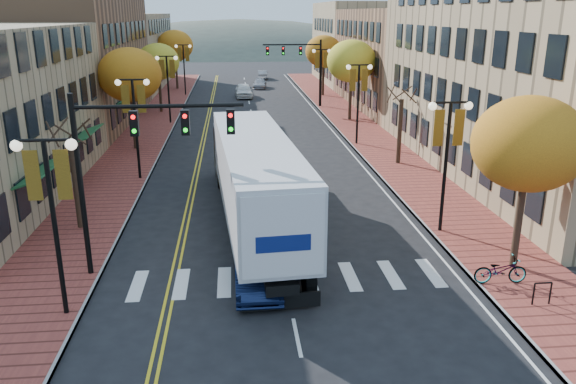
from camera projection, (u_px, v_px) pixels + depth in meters
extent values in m
plane|color=black|center=(291.00, 305.00, 19.40)|extent=(200.00, 200.00, 0.00)
cube|color=brown|center=(152.00, 127.00, 49.34)|extent=(4.00, 85.00, 0.15)
cube|color=brown|center=(353.00, 123.00, 51.00)|extent=(4.00, 85.00, 0.15)
cube|color=brown|center=(62.00, 61.00, 50.26)|extent=(12.00, 24.00, 11.00)
cube|color=#9E8966|center=(116.00, 51.00, 74.19)|extent=(12.00, 26.00, 9.50)
cube|color=#997F5B|center=(567.00, 50.00, 33.97)|extent=(15.00, 28.00, 15.00)
cube|color=brown|center=(424.00, 59.00, 59.38)|extent=(15.00, 24.00, 10.00)
cube|color=#9E8966|center=(374.00, 43.00, 80.08)|extent=(15.00, 20.00, 11.00)
cylinder|color=#382619|center=(76.00, 184.00, 25.46)|extent=(0.28, 0.28, 4.20)
cylinder|color=#382619|center=(133.00, 115.00, 40.52)|extent=(0.28, 0.28, 4.90)
ellipsoid|color=orange|center=(130.00, 75.00, 39.64)|extent=(4.48, 4.48, 3.81)
cylinder|color=#382619|center=(160.00, 89.00, 55.73)|extent=(0.28, 0.28, 4.55)
ellipsoid|color=yellow|center=(158.00, 62.00, 54.92)|extent=(4.16, 4.16, 3.54)
cylinder|color=#382619|center=(176.00, 69.00, 72.72)|extent=(0.28, 0.28, 5.04)
ellipsoid|color=orange|center=(175.00, 45.00, 71.82)|extent=(4.61, 4.61, 3.92)
cylinder|color=#382619|center=(520.00, 212.00, 21.38)|extent=(0.28, 0.28, 4.55)
ellipsoid|color=orange|center=(529.00, 144.00, 20.57)|extent=(4.16, 4.16, 3.54)
cylinder|color=#382619|center=(400.00, 132.00, 36.60)|extent=(0.28, 0.28, 4.20)
cylinder|color=#382619|center=(350.00, 93.00, 51.65)|extent=(0.28, 0.28, 4.90)
ellipsoid|color=yellow|center=(351.00, 61.00, 50.78)|extent=(4.48, 4.48, 3.81)
cylinder|color=#382619|center=(323.00, 75.00, 66.84)|extent=(0.28, 0.28, 4.76)
ellipsoid|color=orange|center=(324.00, 51.00, 65.99)|extent=(4.35, 4.35, 3.70)
cylinder|color=black|center=(56.00, 233.00, 17.79)|extent=(0.16, 0.16, 6.00)
cylinder|color=black|center=(43.00, 140.00, 16.87)|extent=(1.60, 0.10, 0.10)
sphere|color=#FFF2CC|center=(16.00, 146.00, 16.84)|extent=(0.36, 0.36, 0.36)
sphere|color=#FFF2CC|center=(71.00, 144.00, 16.99)|extent=(0.36, 0.36, 0.36)
cube|color=#C08319|center=(33.00, 176.00, 17.17)|extent=(0.45, 0.03, 1.60)
cube|color=#C08319|center=(63.00, 175.00, 17.25)|extent=(0.45, 0.03, 1.60)
cylinder|color=black|center=(136.00, 131.00, 32.95)|extent=(0.16, 0.16, 6.00)
cylinder|color=black|center=(132.00, 80.00, 32.03)|extent=(1.60, 0.10, 0.10)
sphere|color=#FFF2CC|center=(118.00, 82.00, 32.01)|extent=(0.36, 0.36, 0.36)
sphere|color=#FFF2CC|center=(146.00, 82.00, 32.15)|extent=(0.36, 0.36, 0.36)
cube|color=#C08319|center=(126.00, 99.00, 32.33)|extent=(0.45, 0.03, 1.60)
cube|color=#C08319|center=(141.00, 99.00, 32.41)|extent=(0.45, 0.03, 1.60)
cylinder|color=black|center=(168.00, 91.00, 50.01)|extent=(0.16, 0.16, 6.00)
cylinder|color=black|center=(166.00, 56.00, 49.09)|extent=(1.60, 0.10, 0.10)
sphere|color=#FFF2CC|center=(157.00, 58.00, 49.06)|extent=(0.36, 0.36, 0.36)
sphere|color=#FFF2CC|center=(176.00, 58.00, 49.21)|extent=(0.36, 0.36, 0.36)
cube|color=#C08319|center=(162.00, 69.00, 49.39)|extent=(0.45, 0.03, 1.60)
cube|color=#C08319|center=(172.00, 69.00, 49.47)|extent=(0.45, 0.03, 1.60)
cylinder|color=black|center=(184.00, 71.00, 67.07)|extent=(0.16, 0.16, 6.00)
cylinder|color=black|center=(183.00, 45.00, 66.15)|extent=(1.60, 0.10, 0.10)
sphere|color=#FFF2CC|center=(176.00, 46.00, 66.12)|extent=(0.36, 0.36, 0.36)
sphere|color=#FFF2CC|center=(190.00, 46.00, 66.27)|extent=(0.36, 0.36, 0.36)
cube|color=#C08319|center=(180.00, 54.00, 66.45)|extent=(0.45, 0.03, 1.60)
cube|color=#C08319|center=(187.00, 54.00, 66.53)|extent=(0.45, 0.03, 1.60)
cylinder|color=black|center=(445.00, 170.00, 24.86)|extent=(0.16, 0.16, 6.00)
cylinder|color=black|center=(451.00, 102.00, 23.94)|extent=(1.60, 0.10, 0.10)
sphere|color=#FFF2CC|center=(433.00, 106.00, 23.91)|extent=(0.36, 0.36, 0.36)
sphere|color=#FFF2CC|center=(469.00, 106.00, 24.06)|extent=(0.36, 0.36, 0.36)
cube|color=#C08319|center=(439.00, 128.00, 24.24)|extent=(0.45, 0.03, 1.60)
cube|color=#C08319|center=(459.00, 128.00, 24.32)|extent=(0.45, 0.03, 1.60)
cylinder|color=black|center=(358.00, 106.00, 41.92)|extent=(0.16, 0.16, 6.00)
cylinder|color=black|center=(359.00, 65.00, 41.00)|extent=(1.60, 0.10, 0.10)
sphere|color=#FFF2CC|center=(349.00, 67.00, 40.97)|extent=(0.36, 0.36, 0.36)
sphere|color=#FFF2CC|center=(370.00, 67.00, 41.12)|extent=(0.36, 0.36, 0.36)
cube|color=#C08319|center=(353.00, 80.00, 41.29)|extent=(0.45, 0.03, 1.60)
cube|color=#C08319|center=(365.00, 80.00, 41.38)|extent=(0.45, 0.03, 1.60)
cylinder|color=black|center=(321.00, 79.00, 58.98)|extent=(0.16, 0.16, 6.00)
cylinder|color=black|center=(322.00, 49.00, 58.06)|extent=(1.60, 0.10, 0.10)
sphere|color=#FFF2CC|center=(314.00, 51.00, 58.03)|extent=(0.36, 0.36, 0.36)
sphere|color=#FFF2CC|center=(329.00, 51.00, 58.18)|extent=(0.36, 0.36, 0.36)
cube|color=#C08319|center=(317.00, 60.00, 58.35)|extent=(0.45, 0.03, 1.60)
cube|color=#C08319|center=(326.00, 60.00, 58.44)|extent=(0.45, 0.03, 1.60)
cylinder|color=black|center=(81.00, 189.00, 20.49)|extent=(0.20, 0.20, 7.00)
cylinder|color=black|center=(159.00, 106.00, 19.85)|extent=(6.00, 0.14, 0.14)
cube|color=black|center=(134.00, 123.00, 19.95)|extent=(0.30, 0.25, 0.90)
sphere|color=#FF0C0C|center=(133.00, 117.00, 19.74)|extent=(0.16, 0.16, 0.16)
cube|color=black|center=(185.00, 122.00, 20.11)|extent=(0.30, 0.25, 0.90)
sphere|color=#FF0C0C|center=(185.00, 116.00, 19.91)|extent=(0.16, 0.16, 0.16)
cube|color=black|center=(231.00, 122.00, 20.26)|extent=(0.30, 0.25, 0.90)
sphere|color=#FF0C0C|center=(230.00, 115.00, 20.05)|extent=(0.16, 0.16, 0.16)
cylinder|color=black|center=(320.00, 74.00, 58.81)|extent=(0.20, 0.20, 7.00)
cylinder|color=black|center=(292.00, 45.00, 57.62)|extent=(6.00, 0.14, 0.14)
cube|color=black|center=(301.00, 51.00, 57.89)|extent=(0.30, 0.25, 0.90)
sphere|color=#FF0C0C|center=(301.00, 48.00, 57.68)|extent=(0.16, 0.16, 0.16)
cube|color=black|center=(283.00, 51.00, 57.72)|extent=(0.30, 0.25, 0.90)
sphere|color=#FF0C0C|center=(283.00, 48.00, 57.51)|extent=(0.16, 0.16, 0.16)
cube|color=black|center=(267.00, 51.00, 57.57)|extent=(0.30, 0.25, 0.90)
sphere|color=#FF0C0C|center=(268.00, 48.00, 57.36)|extent=(0.16, 0.16, 0.16)
cube|color=black|center=(257.00, 216.00, 25.18)|extent=(2.20, 14.53, 0.39)
cube|color=silver|center=(256.00, 174.00, 24.58)|extent=(3.98, 14.67, 3.12)
cube|color=black|center=(239.00, 151.00, 33.27)|extent=(3.03, 3.54, 2.79)
cylinder|color=black|center=(244.00, 285.00, 19.67)|extent=(0.47, 1.14, 1.11)
cylinder|color=black|center=(309.00, 280.00, 20.05)|extent=(0.47, 1.14, 1.11)
cylinder|color=black|center=(240.00, 268.00, 20.92)|extent=(0.47, 1.14, 1.11)
cylinder|color=black|center=(302.00, 264.00, 21.31)|extent=(0.47, 1.14, 1.11)
cylinder|color=black|center=(221.00, 179.00, 32.22)|extent=(0.47, 1.14, 1.11)
cylinder|color=black|center=(261.00, 177.00, 32.60)|extent=(0.47, 1.14, 1.11)
cylinder|color=black|center=(219.00, 168.00, 34.52)|extent=(0.47, 1.14, 1.11)
cylinder|color=black|center=(256.00, 166.00, 34.90)|extent=(0.47, 1.14, 1.11)
imported|color=#0C1533|center=(257.00, 266.00, 20.64)|extent=(1.67, 4.66, 1.53)
imported|color=black|center=(281.00, 197.00, 28.56)|extent=(2.61, 5.24, 1.43)
imported|color=white|center=(244.00, 91.00, 66.44)|extent=(2.07, 4.87, 1.64)
imported|color=#9A99A0|center=(260.00, 84.00, 74.80)|extent=(2.14, 4.28, 1.19)
imported|color=#98999F|center=(263.00, 75.00, 85.00)|extent=(1.51, 4.00, 1.30)
imported|color=gray|center=(500.00, 270.00, 20.53)|extent=(1.98, 0.77, 1.03)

